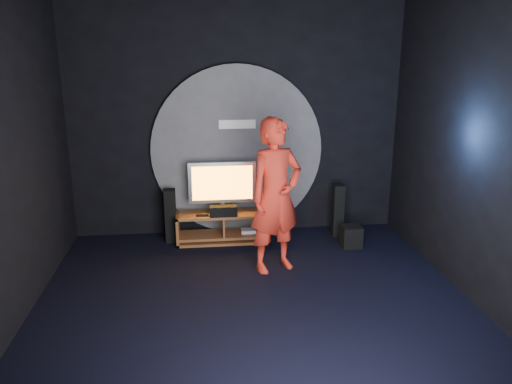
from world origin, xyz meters
TOP-DOWN VIEW (x-y plane):
  - floor at (0.00, 0.00)m, footprint 5.00×5.00m
  - back_wall at (0.00, 2.50)m, footprint 5.00×0.04m
  - front_wall at (0.00, -2.50)m, footprint 5.00×0.04m
  - left_wall at (-2.50, 0.00)m, footprint 0.04×5.00m
  - right_wall at (2.50, 0.00)m, footprint 0.04×5.00m
  - wall_disc_panel at (0.00, 2.44)m, footprint 2.60×0.11m
  - media_console at (-0.24, 2.05)m, footprint 1.39×0.45m
  - tv at (-0.25, 2.12)m, footprint 1.00×0.22m
  - center_speaker at (-0.25, 1.90)m, footprint 0.40×0.15m
  - remote at (-0.56, 1.93)m, footprint 0.18×0.05m
  - tower_speaker_left at (-1.03, 2.12)m, footprint 0.16×0.18m
  - tower_speaker_right at (1.52, 2.09)m, footprint 0.16×0.18m
  - subwoofer at (1.60, 1.63)m, footprint 0.29×0.29m
  - player at (0.38, 1.00)m, footprint 0.86×0.73m

SIDE VIEW (x-z plane):
  - floor at x=0.00m, z-range 0.00..0.00m
  - subwoofer at x=1.60m, z-range 0.00..0.31m
  - media_console at x=-0.24m, z-range -0.03..0.42m
  - tower_speaker_left at x=-1.03m, z-range 0.00..0.81m
  - tower_speaker_right at x=1.52m, z-range 0.00..0.81m
  - remote at x=-0.56m, z-range 0.45..0.47m
  - center_speaker at x=-0.25m, z-range 0.45..0.60m
  - tv at x=-0.25m, z-range 0.49..1.24m
  - player at x=0.38m, z-range 0.00..2.01m
  - wall_disc_panel at x=0.00m, z-range 0.00..2.60m
  - back_wall at x=0.00m, z-range 0.00..3.50m
  - front_wall at x=0.00m, z-range 0.00..3.50m
  - left_wall at x=-2.50m, z-range 0.00..3.50m
  - right_wall at x=2.50m, z-range 0.00..3.50m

